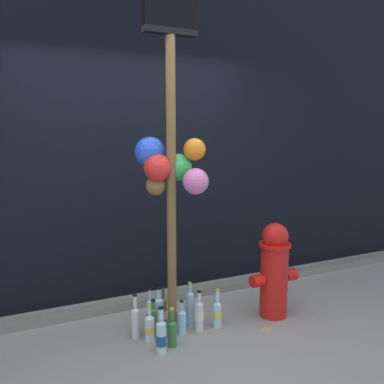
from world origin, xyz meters
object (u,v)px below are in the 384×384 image
object	(u,v)px
bottle_11	(161,336)
bottle_2	(172,331)
bottle_3	(199,314)
bottle_7	(150,312)
bottle_6	(190,307)
bottle_9	(135,321)
memorial_post	(170,146)
bottle_8	(182,321)
bottle_0	(153,320)
bottle_4	(159,313)
bottle_5	(150,327)
fire_hydrant	(274,270)
bottle_10	(217,313)
bottle_1	(163,311)

from	to	relation	value
bottle_11	bottle_2	bearing A→B (deg)	27.39
bottle_3	bottle_7	bearing A→B (deg)	143.83
bottle_6	bottle_9	distance (m)	0.51
memorial_post	bottle_6	distance (m)	1.44
bottle_6	bottle_8	distance (m)	0.19
bottle_3	bottle_8	world-z (taller)	bottle_3
bottle_0	bottle_4	bearing A→B (deg)	41.21
bottle_5	bottle_7	world-z (taller)	bottle_7
bottle_8	memorial_post	bearing A→B (deg)	130.97
bottle_5	bottle_8	world-z (taller)	bottle_5
fire_hydrant	bottle_7	size ratio (longest dim) A/B	2.55
bottle_5	bottle_11	world-z (taller)	bottle_11
memorial_post	bottle_10	world-z (taller)	memorial_post
fire_hydrant	bottle_11	bearing A→B (deg)	-171.61
bottle_5	bottle_9	size ratio (longest dim) A/B	0.82
memorial_post	bottle_7	xyz separation A→B (m)	(-0.12, 0.18, -1.46)
bottle_1	fire_hydrant	bearing A→B (deg)	-15.10
bottle_3	bottle_10	bearing A→B (deg)	-3.98
bottle_8	bottle_6	bearing A→B (deg)	42.36
bottle_4	bottle_3	bearing A→B (deg)	-26.68
bottle_5	bottle_9	xyz separation A→B (m)	(-0.09, 0.11, 0.03)
bottle_4	bottle_6	world-z (taller)	bottle_6
fire_hydrant	bottle_11	xyz separation A→B (m)	(-1.20, -0.18, -0.30)
bottle_1	bottle_11	xyz separation A→B (m)	(-0.20, -0.45, 0.02)
bottle_6	bottle_10	distance (m)	0.25
bottle_4	bottle_6	bearing A→B (deg)	-6.81
fire_hydrant	bottle_0	world-z (taller)	fire_hydrant
bottle_10	bottle_11	bearing A→B (deg)	-162.04
bottle_4	bottle_11	world-z (taller)	bottle_4
bottle_5	bottle_4	bearing A→B (deg)	45.61
bottle_4	bottle_5	size ratio (longest dim) A/B	1.24
bottle_4	bottle_7	world-z (taller)	bottle_4
bottle_9	bottle_8	bearing A→B (deg)	-17.23
bottle_7	bottle_3	bearing A→B (deg)	-36.17
bottle_7	fire_hydrant	bearing A→B (deg)	-14.68
bottle_3	bottle_5	xyz separation A→B (m)	(-0.45, 0.01, -0.03)
bottle_5	bottle_7	size ratio (longest dim) A/B	0.89
bottle_8	bottle_10	distance (m)	0.34
bottle_4	bottle_10	distance (m)	0.51
bottle_7	bottle_8	bearing A→B (deg)	-53.97
bottle_4	bottle_8	bearing A→B (deg)	-47.32
bottle_6	bottle_11	xyz separation A→B (m)	(-0.41, -0.33, -0.03)
bottle_10	bottle_11	world-z (taller)	bottle_11
bottle_1	bottle_2	xyz separation A→B (m)	(-0.08, -0.38, 0.00)
bottle_2	bottle_7	bearing A→B (deg)	94.86
fire_hydrant	bottle_1	bearing A→B (deg)	164.90
bottle_8	bottle_2	bearing A→B (deg)	-136.13
bottle_4	bottle_0	bearing A→B (deg)	-138.79
bottle_1	bottle_5	world-z (taller)	bottle_1
bottle_6	bottle_1	bearing A→B (deg)	151.08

